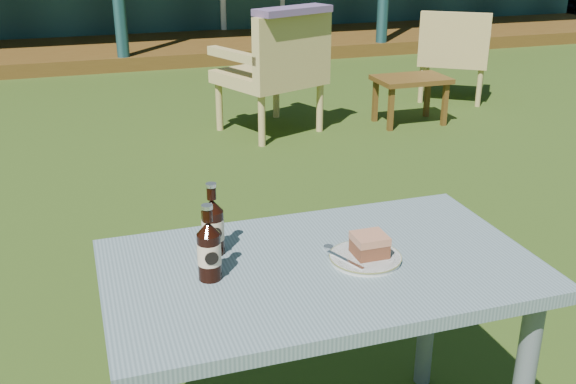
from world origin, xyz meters
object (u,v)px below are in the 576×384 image
object	(u,v)px
cafe_table	(321,295)
side_table	(411,84)
plate	(365,258)
cola_bottle_near	(213,226)
cake_slice	(370,245)
armchair_left	(277,67)
armchair_right	(454,51)
cola_bottle_far	(209,250)

from	to	relation	value
cafe_table	side_table	size ratio (longest dim) A/B	2.00
plate	cafe_table	bearing A→B (deg)	170.47
plate	side_table	bearing A→B (deg)	60.11
cola_bottle_near	side_table	xyz separation A→B (m)	(2.37, 3.26, -0.46)
cake_slice	cafe_table	bearing A→B (deg)	172.60
armchair_left	plate	bearing A→B (deg)	-103.15
plate	armchair_right	bearing A→B (deg)	55.90
cafe_table	plate	distance (m)	0.17
plate	cola_bottle_far	bearing A→B (deg)	175.66
armchair_left	armchair_right	distance (m)	1.98
side_table	armchair_right	bearing A→B (deg)	38.19
cafe_table	plate	world-z (taller)	plate
armchair_right	side_table	size ratio (longest dim) A/B	1.42
cola_bottle_far	armchair_left	size ratio (longest dim) A/B	0.22
cola_bottle_near	armchair_right	xyz separation A→B (m)	(3.12, 3.85, -0.33)
cake_slice	side_table	bearing A→B (deg)	60.25
cafe_table	armchair_left	world-z (taller)	armchair_left
cola_bottle_far	armchair_right	size ratio (longest dim) A/B	0.25
cafe_table	armchair_right	size ratio (longest dim) A/B	1.41
cola_bottle_far	plate	bearing A→B (deg)	-4.34
plate	cola_bottle_near	world-z (taller)	cola_bottle_near
plate	armchair_right	size ratio (longest dim) A/B	0.24
cafe_table	armchair_left	bearing A→B (deg)	74.85
cafe_table	cake_slice	xyz separation A→B (m)	(0.14, -0.02, 0.15)
cafe_table	cake_slice	bearing A→B (deg)	-7.40
cake_slice	armchair_right	size ratio (longest dim) A/B	0.11
plate	armchair_left	xyz separation A→B (m)	(0.82, 3.51, -0.18)
cake_slice	armchair_left	bearing A→B (deg)	77.03
cola_bottle_near	cola_bottle_far	distance (m)	0.15
armchair_right	cafe_table	bearing A→B (deg)	-125.43
plate	side_table	xyz separation A→B (m)	(1.98, 3.44, -0.39)
armchair_right	side_table	world-z (taller)	armchair_right
cake_slice	cola_bottle_near	world-z (taller)	cola_bottle_near
plate	cake_slice	distance (m)	0.04
cake_slice	cola_bottle_near	distance (m)	0.45
side_table	armchair_left	bearing A→B (deg)	176.36
cake_slice	plate	bearing A→B (deg)	-166.63
cake_slice	side_table	size ratio (longest dim) A/B	0.15
armchair_right	side_table	xyz separation A→B (m)	(-0.75, -0.59, -0.14)
cola_bottle_near	armchair_right	size ratio (longest dim) A/B	0.25
plate	cola_bottle_near	bearing A→B (deg)	156.12
cafe_table	cola_bottle_near	distance (m)	0.36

